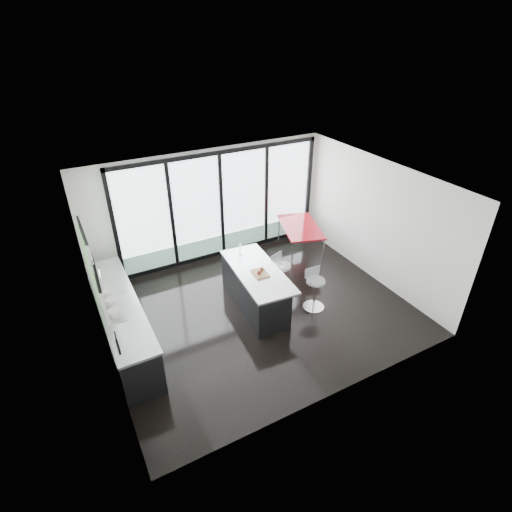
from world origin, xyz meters
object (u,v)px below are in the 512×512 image
island (254,288)px  red_table (300,240)px  bar_stool_near (315,294)px  bar_stool_far (281,279)px

island → red_table: 2.42m
island → red_table: size_ratio=1.43×
bar_stool_near → red_table: 2.24m
bar_stool_near → bar_stool_far: size_ratio=0.98×
island → bar_stool_near: size_ratio=3.04×
bar_stool_far → red_table: 1.78m
island → bar_stool_near: bearing=-33.2°
red_table → bar_stool_near: bearing=-115.6°
island → bar_stool_far: bearing=8.3°
island → red_table: (2.03, 1.32, -0.03)m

